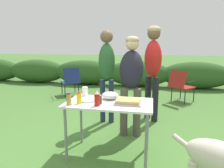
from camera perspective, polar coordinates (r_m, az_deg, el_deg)
The scene contains 16 objects.
ground_plane at distance 2.86m, azimuth -0.77°, elevation -19.61°, with size 60.00×60.00×0.00m, color #477533.
shrub_hedge at distance 7.30m, azimuth 7.30°, elevation 2.96°, with size 14.40×0.90×0.92m.
folding_table at distance 2.58m, azimuth -0.80°, elevation -6.83°, with size 1.10×0.64×0.74m.
food_tray at distance 2.50m, azimuth 4.62°, elevation -5.04°, with size 0.33×0.27×0.06m.
plate_stack at distance 2.64m, azimuth -6.99°, elevation -4.54°, with size 0.23×0.23×0.02m, color white.
mixing_bowl at distance 2.70m, azimuth -0.54°, elevation -3.28°, with size 0.23×0.23×0.10m, color silver.
paper_cup_stack at distance 2.86m, azimuth -7.72°, elevation -2.17°, with size 0.08×0.08×0.13m, color white.
beer_bottle at distance 2.47m, azimuth -3.60°, elevation -4.24°, with size 0.06×0.06×0.14m.
mustard_bottle at distance 2.51m, azimuth -9.40°, elevation -3.83°, with size 0.06×0.06×0.16m.
spice_jar at distance 2.48m, azimuth -12.22°, elevation -4.16°, with size 0.06×0.06×0.16m.
ketchup_bottle at distance 2.39m, azimuth -4.32°, elevation -4.16°, with size 0.07×0.07×0.19m.
standing_person_in_red_jacket at distance 3.23m, azimuth 5.55°, elevation 2.73°, with size 0.41×0.52×1.61m.
standing_person_in_navy_coat at distance 3.87m, azimuth 11.58°, elevation 6.03°, with size 0.45×0.46×1.81m.
standing_person_in_gray_fleece at distance 3.68m, azimuth -1.51°, elevation 5.04°, with size 0.31×0.23×1.73m.
camp_chair_green_behind_table at distance 5.93m, azimuth -11.72°, elevation 1.10°, with size 0.72×0.75×0.83m.
camp_chair_near_hedge at distance 5.44m, azimuth 19.06°, elevation -0.13°, with size 0.74×0.75×0.83m.
Camera 1 is at (0.53, -2.41, 1.45)m, focal length 32.00 mm.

